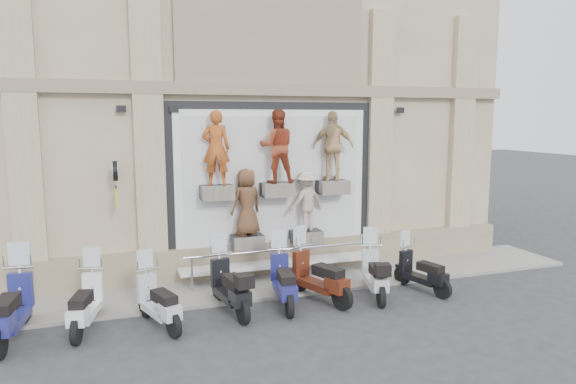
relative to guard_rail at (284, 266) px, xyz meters
name	(u,v)px	position (x,y,z in m)	size (l,w,h in m)	color
ground	(314,313)	(0.00, -2.00, -0.47)	(90.00, 90.00, 0.00)	#2D2D30
sidewalk	(283,282)	(0.00, 0.10, -0.43)	(16.00, 2.20, 0.08)	gray
building	(236,60)	(0.00, 5.00, 5.54)	(14.00, 8.60, 12.00)	#C2AB8D
shop_vitrine	(278,183)	(0.07, 0.74, 2.02)	(5.60, 0.86, 4.30)	black
guard_rail	(284,266)	(0.00, 0.00, 0.00)	(5.06, 0.10, 0.93)	#9EA0A5
clock_sign_bracket	(116,177)	(-3.90, 0.47, 2.34)	(0.10, 0.80, 1.02)	black
scooter_a	(10,296)	(-5.86, -1.45, 0.40)	(0.62, 2.12, 1.72)	navy
scooter_b	(85,293)	(-4.58, -1.37, 0.29)	(0.54, 1.87, 1.52)	white
scooter_c	(158,291)	(-3.21, -1.69, 0.27)	(0.53, 1.81, 1.47)	#ACB5BA
scooter_d	(230,276)	(-1.70, -1.39, 0.34)	(0.58, 1.98, 1.61)	black
scooter_e	(284,271)	(-0.48, -1.38, 0.33)	(0.57, 1.96, 1.59)	navy
scooter_f	(319,266)	(0.36, -1.37, 0.35)	(0.59, 2.01, 1.64)	#4B1A0D
scooter_g	(375,265)	(1.71, -1.53, 0.30)	(0.55, 1.88, 1.53)	#B0B3B7
scooter_h	(422,263)	(2.96, -1.56, 0.23)	(0.50, 1.72, 1.40)	black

